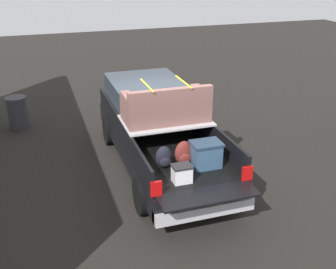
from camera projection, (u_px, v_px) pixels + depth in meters
ground_plane at (160, 166)px, 10.08m from camera, size 40.00×40.00×0.00m
pickup_truck at (156, 125)px, 10.01m from camera, size 6.05×2.06×2.23m
trash_can at (18, 113)px, 12.10m from camera, size 0.60×0.60×0.98m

